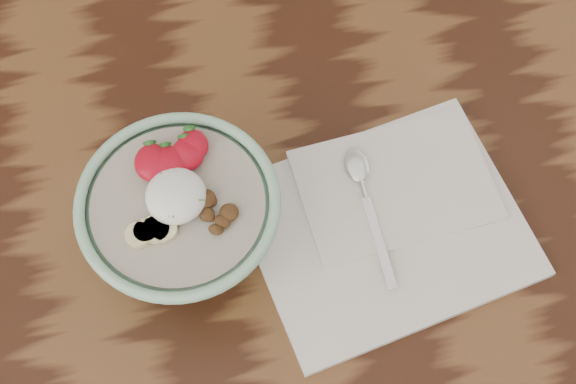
# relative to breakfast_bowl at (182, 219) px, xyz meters

# --- Properties ---
(table) EXTENTS (1.60, 0.90, 0.75)m
(table) POSITION_rel_breakfast_bowl_xyz_m (0.19, -0.00, -0.16)
(table) COLOR #32170C
(table) RESTS_ON ground
(breakfast_bowl) EXTENTS (0.20, 0.20, 0.14)m
(breakfast_bowl) POSITION_rel_breakfast_bowl_xyz_m (0.00, 0.00, 0.00)
(breakfast_bowl) COLOR #93C6A3
(breakfast_bowl) RESTS_ON table
(napkin) EXTENTS (0.32, 0.28, 0.02)m
(napkin) POSITION_rel_breakfast_bowl_xyz_m (0.22, -0.02, -0.06)
(napkin) COLOR silver
(napkin) RESTS_ON table
(spoon) EXTENTS (0.03, 0.17, 0.01)m
(spoon) POSITION_rel_breakfast_bowl_xyz_m (0.20, 0.02, -0.05)
(spoon) COLOR silver
(spoon) RESTS_ON napkin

